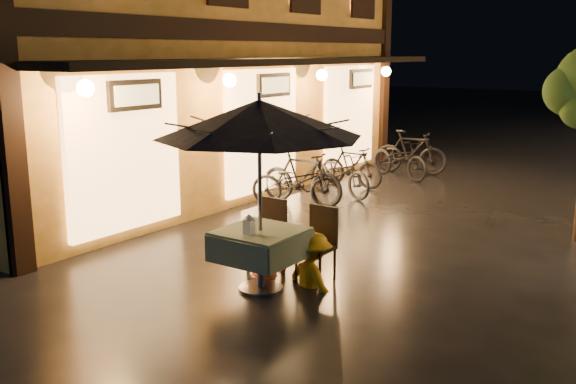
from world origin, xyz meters
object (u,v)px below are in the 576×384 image
Objects in this scene: person_orange at (265,221)px; bicycle_0 at (296,182)px; patio_umbrella at (259,119)px; person_yellow at (313,234)px; cafe_table at (260,245)px; table_lantern at (249,223)px.

bicycle_0 is (-1.84, 3.45, -0.27)m from person_orange.
person_yellow is at bearing 50.28° from patio_umbrella.
table_lantern is (0.00, -0.22, 0.33)m from cafe_table.
person_orange is (-0.32, 0.76, -0.19)m from table_lantern.
bicycle_0 reaches higher than cafe_table.
cafe_table is 0.39× the size of patio_umbrella.
cafe_table is at bearing 90.00° from table_lantern.
patio_umbrella is 1.73× the size of person_orange.
table_lantern reaches higher than bicycle_0.
person_yellow is at bearing -178.83° from person_orange.
person_orange is 0.84× the size of bicycle_0.
patio_umbrella is 1.55m from person_orange.
person_yellow is 0.78× the size of bicycle_0.
table_lantern is at bearing -176.77° from bicycle_0.
cafe_table is 0.57× the size of bicycle_0.
bicycle_0 is (-2.59, 3.46, -0.22)m from person_yellow.
person_yellow is at bearing 59.83° from table_lantern.
bicycle_0 is (-2.16, 4.21, -0.46)m from table_lantern.
patio_umbrella is 1.25m from table_lantern.
table_lantern is 0.17× the size of person_orange.
cafe_table is at bearing 67.69° from person_yellow.
table_lantern is 0.18× the size of person_yellow.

